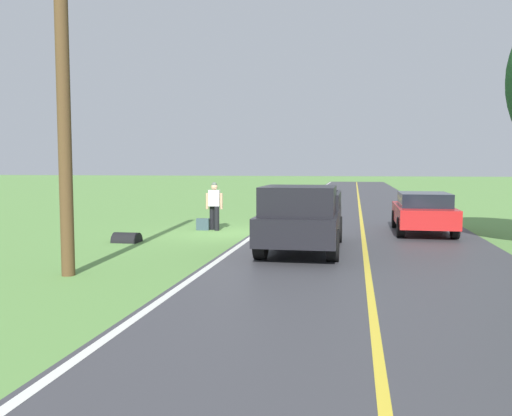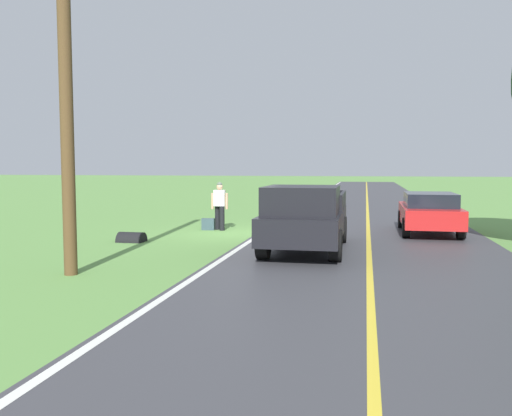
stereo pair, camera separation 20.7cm
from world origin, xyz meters
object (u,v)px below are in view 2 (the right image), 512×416
object	(u,v)px
pickup_truck_passing	(305,216)
utility_pole_roadside	(65,72)
suitcase_carried	(208,224)
sedan_near_oncoming	(429,212)
hitchhiker_walking	(220,203)

from	to	relation	value
pickup_truck_passing	utility_pole_roadside	size ratio (longest dim) A/B	0.63
suitcase_carried	utility_pole_roadside	distance (m)	9.23
utility_pole_roadside	sedan_near_oncoming	bearing A→B (deg)	-133.26
hitchhiker_walking	pickup_truck_passing	distance (m)	5.53
hitchhiker_walking	pickup_truck_passing	xyz separation A→B (m)	(-3.59, 4.21, -0.01)
hitchhiker_walking	suitcase_carried	xyz separation A→B (m)	(0.41, 0.11, -0.77)
pickup_truck_passing	sedan_near_oncoming	world-z (taller)	pickup_truck_passing
suitcase_carried	pickup_truck_passing	xyz separation A→B (m)	(-4.00, 4.10, 0.75)
suitcase_carried	utility_pole_roadside	bearing A→B (deg)	-8.38
suitcase_carried	sedan_near_oncoming	bearing A→B (deg)	90.50
utility_pole_roadside	suitcase_carried	bearing A→B (deg)	-94.16
hitchhiker_walking	sedan_near_oncoming	bearing A→B (deg)	-175.87
sedan_near_oncoming	hitchhiker_walking	bearing A→B (deg)	4.13
sedan_near_oncoming	utility_pole_roadside	distance (m)	12.72
hitchhiker_walking	utility_pole_roadside	bearing A→B (deg)	83.09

